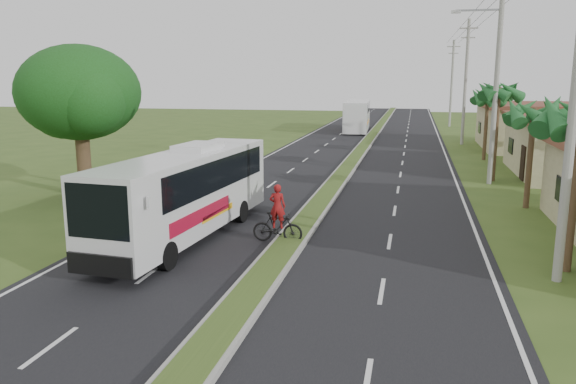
# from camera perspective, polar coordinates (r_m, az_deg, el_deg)

# --- Properties ---
(ground) EXTENTS (180.00, 180.00, 0.00)m
(ground) POSITION_cam_1_polar(r_m,az_deg,el_deg) (16.72, -2.71, -9.11)
(ground) COLOR #39511E
(ground) RESTS_ON ground
(road_asphalt) EXTENTS (14.00, 160.00, 0.02)m
(road_asphalt) POSITION_cam_1_polar(r_m,az_deg,el_deg) (35.82, 5.76, 1.97)
(road_asphalt) COLOR black
(road_asphalt) RESTS_ON ground
(median_strip) EXTENTS (1.20, 160.00, 0.18)m
(median_strip) POSITION_cam_1_polar(r_m,az_deg,el_deg) (35.81, 5.76, 2.12)
(median_strip) COLOR gray
(median_strip) RESTS_ON ground
(lane_edge_left) EXTENTS (0.12, 160.00, 0.01)m
(lane_edge_left) POSITION_cam_1_polar(r_m,az_deg,el_deg) (37.21, -4.55, 2.33)
(lane_edge_left) COLOR silver
(lane_edge_left) RESTS_ON ground
(lane_edge_right) EXTENTS (0.12, 160.00, 0.01)m
(lane_edge_right) POSITION_cam_1_polar(r_m,az_deg,el_deg) (35.67, 16.50, 1.50)
(lane_edge_right) COLOR silver
(lane_edge_right) RESTS_ON ground
(shop_far) EXTENTS (8.60, 11.60, 3.82)m
(shop_far) POSITION_cam_1_polar(r_m,az_deg,el_deg) (52.18, 23.58, 6.17)
(shop_far) COLOR tan
(shop_far) RESTS_ON ground
(palm_verge_b) EXTENTS (2.40, 2.40, 5.05)m
(palm_verge_b) POSITION_cam_1_polar(r_m,az_deg,el_deg) (27.63, 23.70, 7.36)
(palm_verge_b) COLOR #473321
(palm_verge_b) RESTS_ON ground
(palm_verge_c) EXTENTS (2.40, 2.40, 5.85)m
(palm_verge_c) POSITION_cam_1_polar(r_m,az_deg,el_deg) (34.41, 20.63, 9.48)
(palm_verge_c) COLOR #473321
(palm_verge_c) RESTS_ON ground
(palm_verge_d) EXTENTS (2.40, 2.40, 5.25)m
(palm_verge_d) POSITION_cam_1_polar(r_m,az_deg,el_deg) (43.41, 19.64, 9.05)
(palm_verge_d) COLOR #473321
(palm_verge_d) RESTS_ON ground
(shade_tree) EXTENTS (6.30, 6.00, 7.54)m
(shade_tree) POSITION_cam_1_polar(r_m,az_deg,el_deg) (29.94, -20.62, 9.12)
(shade_tree) COLOR #473321
(shade_tree) RESTS_ON ground
(utility_pole_a) EXTENTS (1.60, 0.28, 11.00)m
(utility_pole_a) POSITION_cam_1_polar(r_m,az_deg,el_deg) (17.63, 27.21, 9.57)
(utility_pole_a) COLOR gray
(utility_pole_a) RESTS_ON ground
(utility_pole_b) EXTENTS (3.20, 0.28, 12.00)m
(utility_pole_b) POSITION_cam_1_polar(r_m,az_deg,el_deg) (33.37, 20.43, 11.41)
(utility_pole_b) COLOR gray
(utility_pole_b) RESTS_ON ground
(utility_pole_c) EXTENTS (1.60, 0.28, 11.00)m
(utility_pole_c) POSITION_cam_1_polar(r_m,az_deg,el_deg) (53.27, 17.59, 10.71)
(utility_pole_c) COLOR gray
(utility_pole_c) RESTS_ON ground
(utility_pole_d) EXTENTS (1.60, 0.28, 10.50)m
(utility_pole_d) POSITION_cam_1_polar(r_m,az_deg,el_deg) (73.22, 16.30, 10.64)
(utility_pole_d) COLOR gray
(utility_pole_d) RESTS_ON ground
(coach_bus_main) EXTENTS (3.03, 10.81, 3.45)m
(coach_bus_main) POSITION_cam_1_polar(r_m,az_deg,el_deg) (20.96, -10.22, 0.34)
(coach_bus_main) COLOR silver
(coach_bus_main) RESTS_ON ground
(coach_bus_far) EXTENTS (3.12, 11.69, 3.37)m
(coach_bus_far) POSITION_cam_1_polar(r_m,az_deg,el_deg) (65.03, 7.06, 7.87)
(coach_bus_far) COLOR white
(coach_bus_far) RESTS_ON ground
(motorcyclist) EXTENTS (1.85, 0.54, 2.17)m
(motorcyclist) POSITION_cam_1_polar(r_m,az_deg,el_deg) (20.34, -1.07, -3.09)
(motorcyclist) COLOR black
(motorcyclist) RESTS_ON ground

